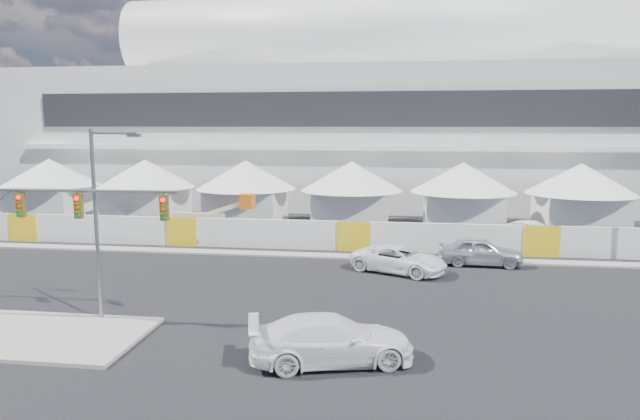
# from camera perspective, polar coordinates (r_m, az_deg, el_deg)

# --- Properties ---
(ground) EXTENTS (160.00, 160.00, 0.00)m
(ground) POSITION_cam_1_polar(r_m,az_deg,el_deg) (25.91, -12.84, -10.51)
(ground) COLOR black
(ground) RESTS_ON ground
(median_island) EXTENTS (10.00, 5.00, 0.15)m
(median_island) POSITION_cam_1_polar(r_m,az_deg,el_deg) (26.18, -27.89, -10.94)
(median_island) COLOR gray
(median_island) RESTS_ON ground
(far_curb) EXTENTS (80.00, 1.20, 0.12)m
(far_curb) POSITION_cam_1_polar(r_m,az_deg,el_deg) (37.96, 24.83, -4.92)
(far_curb) COLOR gray
(far_curb) RESTS_ON ground
(stadium) EXTENTS (80.00, 24.80, 21.98)m
(stadium) POSITION_cam_1_polar(r_m,az_deg,el_deg) (64.37, 7.90, 9.38)
(stadium) COLOR silver
(stadium) RESTS_ON ground
(tent_row) EXTENTS (53.40, 8.40, 5.40)m
(tent_row) POSITION_cam_1_polar(r_m,az_deg,el_deg) (47.89, -2.19, 2.24)
(tent_row) COLOR silver
(tent_row) RESTS_ON ground
(hoarding_fence) EXTENTS (70.00, 0.25, 2.00)m
(hoarding_fence) POSITION_cam_1_polar(r_m,az_deg,el_deg) (38.18, 3.45, -2.62)
(hoarding_fence) COLOR white
(hoarding_fence) RESTS_ON ground
(sedan_silver) EXTENTS (2.15, 5.02, 1.69)m
(sedan_silver) POSITION_cam_1_polar(r_m,az_deg,el_deg) (35.62, 15.72, -3.99)
(sedan_silver) COLOR silver
(sedan_silver) RESTS_ON ground
(pickup_curb) EXTENTS (4.49, 5.99, 1.51)m
(pickup_curb) POSITION_cam_1_polar(r_m,az_deg,el_deg) (32.97, 7.92, -4.90)
(pickup_curb) COLOR white
(pickup_curb) RESTS_ON ground
(pickup_near) EXTENTS (3.82, 6.24, 1.69)m
(pickup_near) POSITION_cam_1_polar(r_m,az_deg,el_deg) (20.63, 1.14, -12.82)
(pickup_near) COLOR white
(pickup_near) RESTS_ON ground
(lot_car_a) EXTENTS (4.02, 4.76, 1.54)m
(lot_car_a) POSITION_cam_1_polar(r_m,az_deg,el_deg) (43.22, 20.37, -2.15)
(lot_car_a) COLOR silver
(lot_car_a) RESTS_ON ground
(lot_car_c) EXTENTS (2.32, 5.30, 1.52)m
(lot_car_c) POSITION_cam_1_polar(r_m,az_deg,el_deg) (48.39, -19.71, -1.04)
(lot_car_c) COLOR #BCBDC1
(lot_car_c) RESTS_ON ground
(traffic_mast) EXTENTS (9.76, 0.61, 6.29)m
(traffic_mast) POSITION_cam_1_polar(r_m,az_deg,el_deg) (27.49, -27.84, -2.12)
(traffic_mast) COLOR slate
(traffic_mast) RESTS_ON median_island
(streetlight_median) EXTENTS (2.23, 0.22, 8.05)m
(streetlight_median) POSITION_cam_1_polar(r_m,az_deg,el_deg) (25.55, -21.13, -0.12)
(streetlight_median) COLOR slate
(streetlight_median) RESTS_ON median_island
(boom_lift) EXTENTS (7.19, 1.84, 3.63)m
(boom_lift) POSITION_cam_1_polar(r_m,az_deg,el_deg) (41.69, -12.63, -1.91)
(boom_lift) COLOR #D35C13
(boom_lift) RESTS_ON ground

